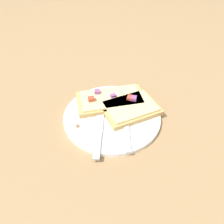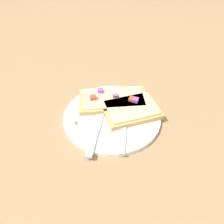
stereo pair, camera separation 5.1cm
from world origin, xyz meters
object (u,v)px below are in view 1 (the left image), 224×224
at_px(pizza_slice_main, 111,99).
at_px(pizza_slice_corner, 131,108).
at_px(fork, 125,117).
at_px(knife, 99,130).
at_px(plate, 112,116).

bearing_deg(pizza_slice_main, pizza_slice_corner, 134.13).
relative_size(fork, pizza_slice_main, 0.90).
xyz_separation_m(pizza_slice_main, pizza_slice_corner, (0.07, -0.00, -0.00)).
relative_size(fork, knife, 0.98).
height_order(plate, pizza_slice_main, pizza_slice_main).
xyz_separation_m(fork, pizza_slice_main, (-0.07, 0.03, 0.01)).
xyz_separation_m(knife, pizza_slice_main, (-0.03, 0.11, 0.01)).
relative_size(knife, pizza_slice_main, 0.92).
bearing_deg(fork, pizza_slice_corner, -30.02).
bearing_deg(pizza_slice_corner, plate, 173.91).
distance_m(fork, pizza_slice_corner, 0.03).
height_order(plate, fork, fork).
bearing_deg(knife, plate, -27.77).
height_order(plate, knife, knife).
relative_size(plate, pizza_slice_main, 1.26).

